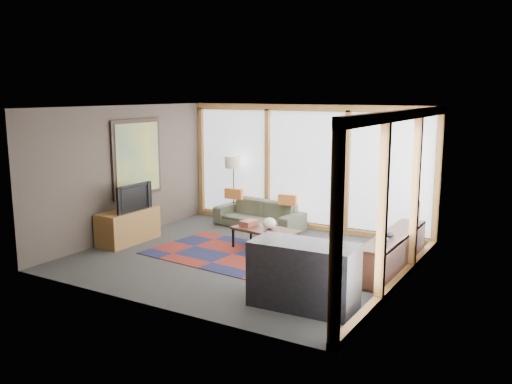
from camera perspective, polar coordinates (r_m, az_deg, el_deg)
The scene contains 17 objects.
ground at distance 9.55m, azimuth -1.23°, elevation -6.88°, with size 5.50×5.50×0.00m, color #2D2D2B.
room_envelope at distance 9.45m, azimuth 3.08°, elevation 2.50°, with size 5.52×5.02×2.62m.
rug at distance 9.69m, azimuth -2.49°, elevation -6.59°, with size 2.90×1.87×0.01m, color maroon.
sofa at distance 11.51m, azimuth 0.31°, elevation -2.39°, with size 1.95×0.76×0.57m, color #393B2B.
pillow_left at distance 11.72m, azimuth -2.36°, elevation -0.19°, with size 0.41×0.12×0.22m, color #B75F29.
pillow_right at distance 11.11m, azimuth 3.34°, elevation -0.82°, with size 0.39×0.12×0.21m, color #B75F29.
floor_lamp at distance 11.99m, azimuth -2.38°, elevation 0.30°, with size 0.37×0.37×1.47m, color #322519, non-canonical shape.
coffee_table at distance 9.92m, azimuth 1.02°, elevation -5.02°, with size 1.20×0.60×0.40m, color #331C10, non-canonical shape.
book_stack at distance 10.08m, azimuth -0.75°, elevation -3.30°, with size 0.24×0.30×0.10m, color brown.
vase at distance 9.83m, azimuth 1.42°, elevation -3.32°, with size 0.24×0.24×0.21m, color beige.
bookshelf at distance 9.10m, azimuth 14.24°, elevation -6.15°, with size 0.43×2.38×0.59m, color #331C10, non-canonical shape.
bowl_a at distance 8.46m, azimuth 13.11°, elevation -4.89°, with size 0.21×0.21×0.11m, color black.
bowl_b at distance 8.84m, azimuth 13.84°, elevation -4.34°, with size 0.17×0.17×0.08m, color black.
shelf_picture at distance 9.66m, azimuth 16.48°, elevation -2.24°, with size 0.04×0.31×0.40m, color black.
tv_console at distance 10.69m, azimuth -13.30°, elevation -3.52°, with size 0.53×1.26×0.63m, color brown.
television at distance 10.51m, azimuth -13.02°, elevation -0.53°, with size 0.90×0.12×0.52m, color black.
bar_counter at distance 7.33m, azimuth 5.04°, elevation -8.71°, with size 1.41×0.66×0.89m, color black.
Camera 1 is at (4.83, -7.73, 2.85)m, focal length 38.00 mm.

